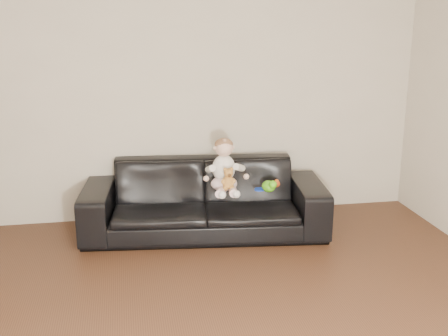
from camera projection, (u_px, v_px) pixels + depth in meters
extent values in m
plane|color=beige|center=(175.00, 92.00, 5.58)|extent=(5.00, 0.00, 5.00)
imported|color=black|center=(204.00, 198.00, 5.41)|extent=(2.39, 1.14, 0.67)
ellipsoid|color=#FED7DA|center=(224.00, 184.00, 5.29)|extent=(0.30, 0.28, 0.14)
ellipsoid|color=white|center=(224.00, 168.00, 5.26)|extent=(0.26, 0.23, 0.26)
sphere|color=beige|center=(224.00, 148.00, 5.19)|extent=(0.21, 0.21, 0.17)
ellipsoid|color=#8C603F|center=(224.00, 145.00, 5.19)|extent=(0.21, 0.21, 0.12)
cylinder|color=#FED7DA|center=(222.00, 191.00, 5.13)|extent=(0.13, 0.22, 0.08)
cylinder|color=#FED7DA|center=(233.00, 191.00, 5.15)|extent=(0.13, 0.22, 0.08)
sphere|color=white|center=(223.00, 195.00, 5.02)|extent=(0.09, 0.09, 0.07)
sphere|color=white|center=(236.00, 194.00, 5.05)|extent=(0.09, 0.09, 0.07)
cylinder|color=white|center=(210.00, 169.00, 5.18)|extent=(0.11, 0.19, 0.12)
cylinder|color=white|center=(239.00, 168.00, 5.23)|extent=(0.11, 0.19, 0.12)
ellipsoid|color=#BD8036|center=(228.00, 182.00, 5.12)|extent=(0.12, 0.10, 0.13)
sphere|color=#BD8036|center=(229.00, 173.00, 5.08)|extent=(0.09, 0.09, 0.08)
sphere|color=#BD8036|center=(225.00, 169.00, 5.07)|extent=(0.04, 0.04, 0.03)
sphere|color=#BD8036|center=(232.00, 169.00, 5.08)|extent=(0.04, 0.04, 0.03)
sphere|color=#593819|center=(229.00, 175.00, 5.05)|extent=(0.04, 0.04, 0.03)
ellipsoid|color=#56C517|center=(269.00, 186.00, 5.25)|extent=(0.15, 0.17, 0.11)
sphere|color=#C74317|center=(277.00, 184.00, 5.39)|extent=(0.08, 0.08, 0.07)
cylinder|color=blue|center=(260.00, 189.00, 5.31)|extent=(0.11, 0.11, 0.01)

